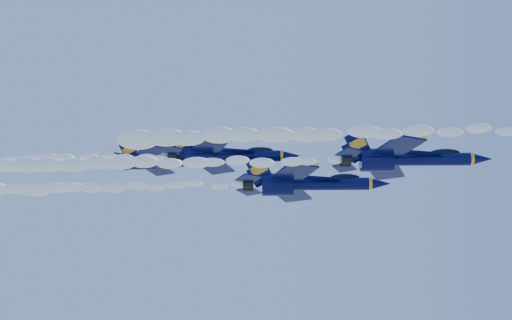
{
  "coord_description": "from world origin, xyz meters",
  "views": [
    {
      "loc": [
        -10.36,
        -65.98,
        127.35
      ],
      "look_at": [
        -11.33,
        3.12,
        153.77
      ],
      "focal_mm": 45.0,
      "sensor_mm": 36.0,
      "label": 1
    }
  ],
  "objects_px": {
    "jet_third": "(307,183)",
    "jet_fourth": "(226,156)",
    "jet_fifth": "(164,160)",
    "jet_second": "(407,159)"
  },
  "relations": [
    {
      "from": "jet_fourth",
      "to": "jet_second",
      "type": "bearing_deg",
      "value": -34.98
    },
    {
      "from": "jet_second",
      "to": "jet_fifth",
      "type": "relative_size",
      "value": 1.04
    },
    {
      "from": "jet_fifth",
      "to": "jet_fourth",
      "type": "bearing_deg",
      "value": -41.88
    },
    {
      "from": "jet_third",
      "to": "jet_fourth",
      "type": "height_order",
      "value": "jet_fourth"
    },
    {
      "from": "jet_second",
      "to": "jet_third",
      "type": "relative_size",
      "value": 0.88
    },
    {
      "from": "jet_second",
      "to": "jet_third",
      "type": "height_order",
      "value": "jet_third"
    },
    {
      "from": "jet_third",
      "to": "jet_fifth",
      "type": "relative_size",
      "value": 1.18
    },
    {
      "from": "jet_third",
      "to": "jet_fourth",
      "type": "bearing_deg",
      "value": 167.01
    },
    {
      "from": "jet_third",
      "to": "jet_fourth",
      "type": "distance_m",
      "value": 11.26
    },
    {
      "from": "jet_third",
      "to": "jet_fourth",
      "type": "xyz_separation_m",
      "value": [
        -10.03,
        2.31,
        4.56
      ]
    }
  ]
}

